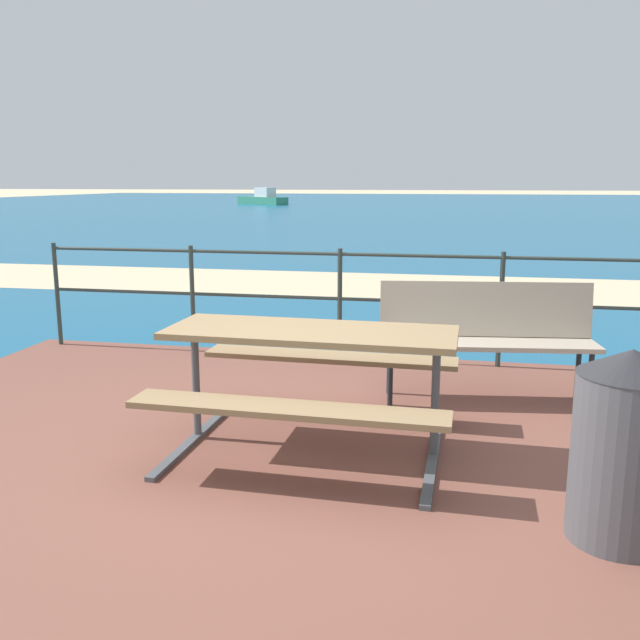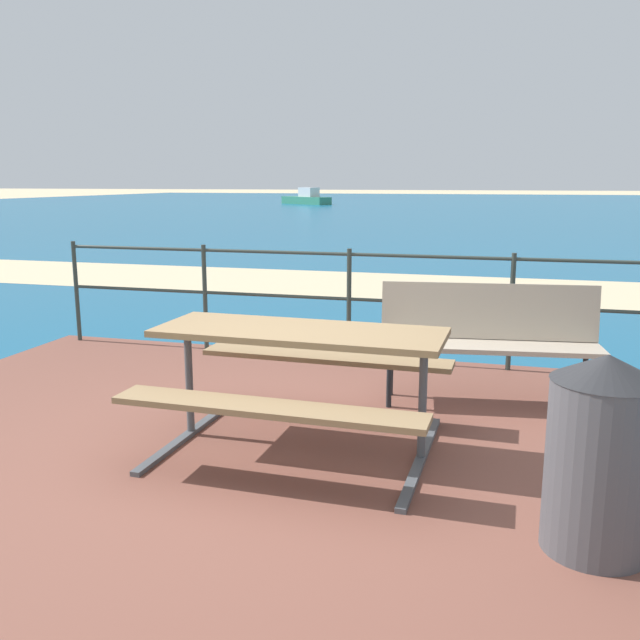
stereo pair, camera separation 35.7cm
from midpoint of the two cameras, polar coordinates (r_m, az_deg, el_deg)
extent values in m
plane|color=beige|center=(4.34, -6.36, -12.07)|extent=(240.00, 240.00, 0.00)
cube|color=brown|center=(4.33, -6.37, -11.71)|extent=(6.40, 5.20, 0.06)
cube|color=#145B84|center=(43.83, 9.84, 9.17)|extent=(90.00, 90.00, 0.01)
cube|color=beige|center=(11.43, 5.00, 2.85)|extent=(54.00, 2.98, 0.01)
cube|color=#8C704C|center=(4.21, -3.20, -1.06)|extent=(1.80, 0.70, 0.04)
cube|color=#8C704C|center=(3.77, -5.57, -7.46)|extent=(1.79, 0.30, 0.04)
cube|color=#8C704C|center=(4.82, -1.29, -3.13)|extent=(1.79, 0.30, 0.04)
cylinder|color=#4C5156|center=(4.58, -12.54, -5.19)|extent=(0.05, 0.05, 0.76)
cube|color=#4C5156|center=(4.69, -12.34, -9.43)|extent=(0.09, 1.41, 0.03)
cylinder|color=#4C5156|center=(4.17, 7.18, -6.64)|extent=(0.05, 0.05, 0.76)
cube|color=#4C5156|center=(4.30, 7.06, -11.23)|extent=(0.09, 1.41, 0.03)
cube|color=tan|center=(5.29, 11.94, -1.96)|extent=(1.66, 0.60, 0.04)
cube|color=tan|center=(5.42, 11.80, 0.89)|extent=(1.62, 0.28, 0.43)
cylinder|color=#1E2328|center=(5.16, 3.93, -4.73)|extent=(0.04, 0.04, 0.46)
cylinder|color=#1E2328|center=(5.45, 3.95, -3.84)|extent=(0.04, 0.04, 0.46)
cylinder|color=#1E2328|center=(5.36, 19.87, -4.78)|extent=(0.04, 0.04, 0.46)
cylinder|color=#1E2328|center=(5.64, 19.07, -3.93)|extent=(0.04, 0.04, 0.46)
cylinder|color=#2D3833|center=(7.58, -22.37, 2.00)|extent=(0.04, 0.04, 1.06)
cylinder|color=#2D3833|center=(6.88, -12.07, 1.72)|extent=(0.04, 0.04, 1.06)
cylinder|color=#2D3833|center=(6.44, 0.08, 1.32)|extent=(0.04, 0.04, 1.06)
cylinder|color=#2D3833|center=(6.32, 13.30, 0.81)|extent=(0.04, 0.04, 1.06)
cylinder|color=#2D3833|center=(6.37, 0.08, 5.52)|extent=(5.90, 0.03, 0.03)
cylinder|color=#2D3833|center=(6.43, 0.08, 1.78)|extent=(5.90, 0.03, 0.03)
cylinder|color=#4C4C51|center=(3.47, 21.32, -10.75)|extent=(0.48, 0.48, 0.81)
cone|color=#262628|center=(3.33, 21.91, -3.30)|extent=(0.49, 0.49, 0.12)
cube|color=#338466|center=(50.74, -5.04, 9.91)|extent=(4.36, 3.57, 0.53)
cube|color=silver|center=(50.46, -4.81, 10.59)|extent=(1.67, 1.55, 0.67)
cone|color=#338466|center=(52.75, -6.76, 9.94)|extent=(0.69, 0.68, 0.48)
camera|label=1|loc=(0.18, -91.96, -0.40)|focal=38.31mm
camera|label=2|loc=(0.18, 88.04, 0.40)|focal=38.31mm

